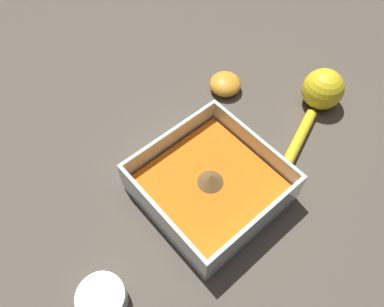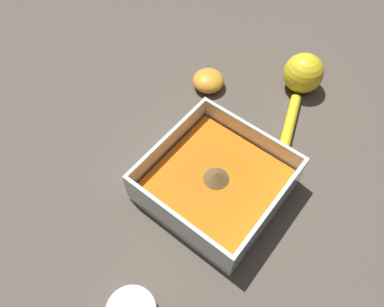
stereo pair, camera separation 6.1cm
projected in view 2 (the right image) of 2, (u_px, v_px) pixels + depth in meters
name	position (u px, v px, depth m)	size (l,w,h in m)	color
ground_plane	(207.00, 206.00, 0.60)	(4.00, 4.00, 0.00)	brown
square_dish	(216.00, 183.00, 0.59)	(0.20, 0.20, 0.07)	silver
lemon_squeezer	(302.00, 78.00, 0.70)	(0.20, 0.10, 0.08)	yellow
lemon_half	(208.00, 81.00, 0.73)	(0.06, 0.06, 0.03)	orange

